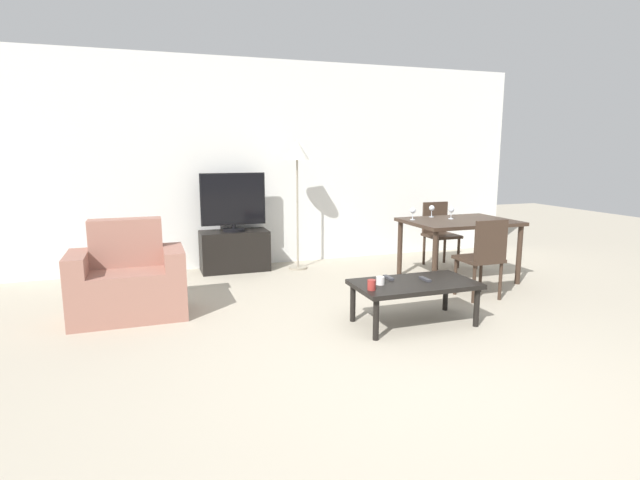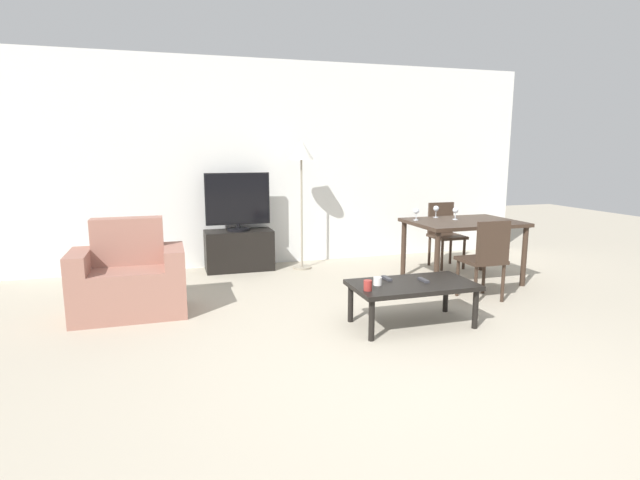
{
  "view_description": "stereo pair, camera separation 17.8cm",
  "coord_description": "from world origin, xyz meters",
  "px_view_note": "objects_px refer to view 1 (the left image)",
  "views": [
    {
      "loc": [
        -1.75,
        -2.71,
        1.54
      ],
      "look_at": [
        -0.13,
        1.92,
        0.65
      ],
      "focal_mm": 28.0,
      "sensor_mm": 36.0,
      "label": 1
    },
    {
      "loc": [
        -1.58,
        -2.77,
        1.54
      ],
      "look_at": [
        -0.13,
        1.92,
        0.65
      ],
      "focal_mm": 28.0,
      "sensor_mm": 36.0,
      "label": 2
    }
  ],
  "objects_px": {
    "floor_lamp": "(297,158)",
    "wine_glass_center": "(413,211)",
    "tv": "(233,202)",
    "remote_primary": "(425,279)",
    "dining_chair_near": "(483,255)",
    "coffee_table": "(414,287)",
    "tv_stand": "(235,251)",
    "armchair": "(128,282)",
    "cup_colored_far": "(372,285)",
    "wine_glass_right": "(451,210)",
    "cup_white_near": "(380,281)",
    "remote_secondary": "(389,278)",
    "wine_glass_left": "(432,209)",
    "dining_chair_far": "(439,230)",
    "dining_table": "(459,227)"
  },
  "relations": [
    {
      "from": "cup_white_near",
      "to": "dining_chair_near",
      "type": "bearing_deg",
      "value": 16.53
    },
    {
      "from": "remote_primary",
      "to": "remote_secondary",
      "type": "relative_size",
      "value": 1.0
    },
    {
      "from": "dining_table",
      "to": "remote_secondary",
      "type": "relative_size",
      "value": 8.27
    },
    {
      "from": "dining_chair_near",
      "to": "cup_colored_far",
      "type": "height_order",
      "value": "dining_chair_near"
    },
    {
      "from": "coffee_table",
      "to": "tv_stand",
      "type": "bearing_deg",
      "value": 114.59
    },
    {
      "from": "coffee_table",
      "to": "dining_chair_far",
      "type": "distance_m",
      "value": 2.45
    },
    {
      "from": "floor_lamp",
      "to": "remote_primary",
      "type": "relative_size",
      "value": 11.08
    },
    {
      "from": "dining_chair_near",
      "to": "remote_secondary",
      "type": "height_order",
      "value": "dining_chair_near"
    },
    {
      "from": "armchair",
      "to": "cup_white_near",
      "type": "relative_size",
      "value": 13.89
    },
    {
      "from": "dining_table",
      "to": "wine_glass_left",
      "type": "relative_size",
      "value": 8.5
    },
    {
      "from": "tv_stand",
      "to": "cup_colored_far",
      "type": "height_order",
      "value": "tv_stand"
    },
    {
      "from": "dining_table",
      "to": "floor_lamp",
      "type": "xyz_separation_m",
      "value": [
        -1.63,
        1.18,
        0.79
      ]
    },
    {
      "from": "floor_lamp",
      "to": "dining_chair_far",
      "type": "bearing_deg",
      "value": -12.86
    },
    {
      "from": "armchair",
      "to": "remote_secondary",
      "type": "height_order",
      "value": "armchair"
    },
    {
      "from": "dining_chair_far",
      "to": "remote_primary",
      "type": "xyz_separation_m",
      "value": [
        -1.37,
        -1.93,
        -0.08
      ]
    },
    {
      "from": "floor_lamp",
      "to": "wine_glass_center",
      "type": "bearing_deg",
      "value": -41.47
    },
    {
      "from": "wine_glass_right",
      "to": "tv",
      "type": "bearing_deg",
      "value": 152.42
    },
    {
      "from": "dining_chair_near",
      "to": "wine_glass_center",
      "type": "relative_size",
      "value": 5.8
    },
    {
      "from": "remote_secondary",
      "to": "dining_table",
      "type": "bearing_deg",
      "value": 35.23
    },
    {
      "from": "remote_secondary",
      "to": "cup_white_near",
      "type": "distance_m",
      "value": 0.22
    },
    {
      "from": "wine_glass_right",
      "to": "dining_chair_near",
      "type": "bearing_deg",
      "value": -101.3
    },
    {
      "from": "coffee_table",
      "to": "dining_chair_far",
      "type": "height_order",
      "value": "dining_chair_far"
    },
    {
      "from": "armchair",
      "to": "wine_glass_left",
      "type": "relative_size",
      "value": 6.93
    },
    {
      "from": "tv_stand",
      "to": "wine_glass_right",
      "type": "xyz_separation_m",
      "value": [
        2.39,
        -1.25,
        0.57
      ]
    },
    {
      "from": "tv",
      "to": "dining_table",
      "type": "height_order",
      "value": "tv"
    },
    {
      "from": "tv",
      "to": "cup_colored_far",
      "type": "height_order",
      "value": "tv"
    },
    {
      "from": "remote_secondary",
      "to": "cup_colored_far",
      "type": "height_order",
      "value": "cup_colored_far"
    },
    {
      "from": "wine_glass_center",
      "to": "dining_chair_near",
      "type": "bearing_deg",
      "value": -72.68
    },
    {
      "from": "cup_white_near",
      "to": "cup_colored_far",
      "type": "distance_m",
      "value": 0.2
    },
    {
      "from": "dining_chair_near",
      "to": "wine_glass_center",
      "type": "bearing_deg",
      "value": 107.32
    },
    {
      "from": "armchair",
      "to": "wine_glass_left",
      "type": "xyz_separation_m",
      "value": [
        3.5,
        0.47,
        0.5
      ]
    },
    {
      "from": "cup_colored_far",
      "to": "wine_glass_right",
      "type": "xyz_separation_m",
      "value": [
        1.69,
        1.41,
        0.4
      ]
    },
    {
      "from": "dining_chair_far",
      "to": "wine_glass_right",
      "type": "xyz_separation_m",
      "value": [
        -0.26,
        -0.65,
        0.35
      ]
    },
    {
      "from": "tv_stand",
      "to": "remote_primary",
      "type": "xyz_separation_m",
      "value": [
        1.28,
        -2.52,
        0.14
      ]
    },
    {
      "from": "cup_white_near",
      "to": "remote_primary",
      "type": "bearing_deg",
      "value": -0.11
    },
    {
      "from": "armchair",
      "to": "wine_glass_center",
      "type": "height_order",
      "value": "armchair"
    },
    {
      "from": "remote_primary",
      "to": "wine_glass_center",
      "type": "bearing_deg",
      "value": 65.02
    },
    {
      "from": "cup_white_near",
      "to": "wine_glass_right",
      "type": "relative_size",
      "value": 0.5
    },
    {
      "from": "tv",
      "to": "remote_primary",
      "type": "bearing_deg",
      "value": -63.01
    },
    {
      "from": "remote_secondary",
      "to": "remote_primary",
      "type": "bearing_deg",
      "value": -28.77
    },
    {
      "from": "tv_stand",
      "to": "wine_glass_left",
      "type": "relative_size",
      "value": 5.89
    },
    {
      "from": "remote_primary",
      "to": "wine_glass_right",
      "type": "distance_m",
      "value": 1.74
    },
    {
      "from": "armchair",
      "to": "dining_chair_near",
      "type": "distance_m",
      "value": 3.52
    },
    {
      "from": "tv",
      "to": "remote_primary",
      "type": "relative_size",
      "value": 5.45
    },
    {
      "from": "armchair",
      "to": "wine_glass_right",
      "type": "relative_size",
      "value": 6.93
    },
    {
      "from": "cup_white_near",
      "to": "wine_glass_center",
      "type": "relative_size",
      "value": 0.5
    },
    {
      "from": "armchair",
      "to": "tv_stand",
      "type": "height_order",
      "value": "armchair"
    },
    {
      "from": "cup_white_near",
      "to": "wine_glass_center",
      "type": "bearing_deg",
      "value": 51.59
    },
    {
      "from": "coffee_table",
      "to": "wine_glass_center",
      "type": "xyz_separation_m",
      "value": [
        0.75,
        1.38,
        0.48
      ]
    },
    {
      "from": "wine_glass_left",
      "to": "tv_stand",
      "type": "bearing_deg",
      "value": 155.75
    }
  ]
}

